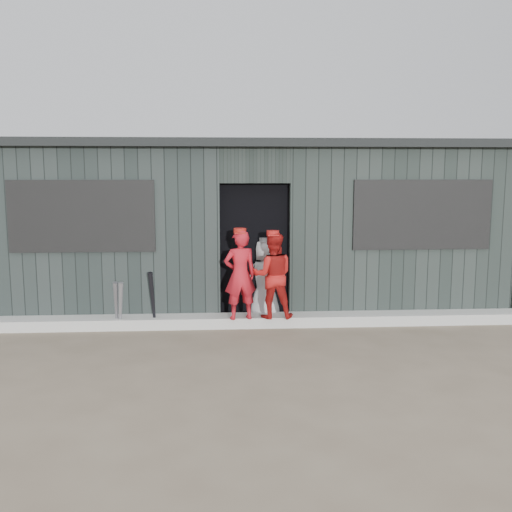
{
  "coord_description": "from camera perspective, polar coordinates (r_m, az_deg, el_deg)",
  "views": [
    {
      "loc": [
        -0.49,
        -6.01,
        2.14
      ],
      "look_at": [
        0.0,
        1.8,
        1.0
      ],
      "focal_mm": 40.0,
      "sensor_mm": 36.0,
      "label": 1
    }
  ],
  "objects": [
    {
      "name": "bat_left",
      "position": [
        8.03,
        -13.4,
        -4.87
      ],
      "size": [
        0.15,
        0.22,
        0.69
      ],
      "primitive_type": "cone",
      "rotation": [
        0.21,
        0.0,
        0.4
      ],
      "color": "gray",
      "rests_on": "ground"
    },
    {
      "name": "player_red_right",
      "position": [
        7.85,
        1.67,
        -1.95
      ],
      "size": [
        0.6,
        0.47,
        1.19
      ],
      "primitive_type": "imported",
      "rotation": [
        0.0,
        0.0,
        3.1
      ],
      "color": "#A81714",
      "rests_on": "curb"
    },
    {
      "name": "player_red_left",
      "position": [
        7.78,
        -1.61,
        -1.9
      ],
      "size": [
        0.5,
        0.38,
        1.23
      ],
      "primitive_type": "imported",
      "rotation": [
        0.0,
        0.0,
        3.35
      ],
      "color": "#B11521",
      "rests_on": "curb"
    },
    {
      "name": "bat_right",
      "position": [
        7.98,
        -10.29,
        -4.37
      ],
      "size": [
        0.1,
        0.27,
        0.82
      ],
      "primitive_type": "cone",
      "rotation": [
        0.23,
        0.0,
        -0.14
      ],
      "color": "black",
      "rests_on": "ground"
    },
    {
      "name": "curb",
      "position": [
        8.11,
        -0.01,
        -6.46
      ],
      "size": [
        8.0,
        0.36,
        0.15
      ],
      "primitive_type": "cube",
      "color": "#ABABA6",
      "rests_on": "ground"
    },
    {
      "name": "dugout",
      "position": [
        9.57,
        -0.64,
        3.17
      ],
      "size": [
        8.3,
        3.3,
        2.62
      ],
      "color": "black",
      "rests_on": "ground"
    },
    {
      "name": "bat_mid",
      "position": [
        8.07,
        -13.8,
        -4.82
      ],
      "size": [
        0.1,
        0.25,
        0.69
      ],
      "primitive_type": "cone",
      "rotation": [
        0.26,
        0.0,
        0.14
      ],
      "color": "slate",
      "rests_on": "ground"
    },
    {
      "name": "player_grey_back",
      "position": [
        8.31,
        0.91,
        -2.42
      ],
      "size": [
        0.65,
        0.49,
        1.19
      ],
      "primitive_type": "imported",
      "rotation": [
        0.0,
        0.0,
        2.93
      ],
      "color": "#A7A7A7",
      "rests_on": "ground"
    },
    {
      "name": "ground",
      "position": [
        6.4,
        1.02,
        -11.25
      ],
      "size": [
        80.0,
        80.0,
        0.0
      ],
      "primitive_type": "plane",
      "color": "brown",
      "rests_on": "ground"
    }
  ]
}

